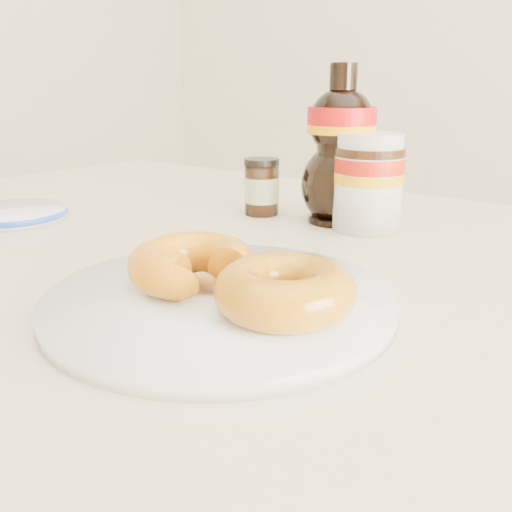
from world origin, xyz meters
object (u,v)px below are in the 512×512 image
Objects in this scene: dining_table at (247,322)px; blue_rim_saucer at (12,214)px; plate at (220,300)px; dark_jar at (262,187)px; syrup_bottle at (341,145)px; nutella_jar at (368,179)px; donut_whole at (285,290)px; donut_bitten at (192,264)px.

blue_rim_saucer is at bearing -168.39° from dining_table.
plate is 3.70× the size of dark_jar.
syrup_bottle reaches higher than blue_rim_saucer.
dark_jar is 0.53× the size of blue_rim_saucer.
nutella_jar reaches higher than blue_rim_saucer.
donut_whole is at bearing -66.19° from syrup_bottle.
donut_bitten is at bearing -62.64° from dark_jar.
donut_whole is 0.40m from dark_jar.
nutella_jar is at bearing 95.11° from plate.
syrup_bottle is 0.46m from blue_rim_saucer.
blue_rim_saucer is (-0.51, 0.07, -0.03)m from donut_whole.
nutella_jar is (-0.10, 0.32, 0.03)m from donut_whole.
nutella_jar is 0.16m from dark_jar.
dining_table is at bearing -106.89° from nutella_jar.
donut_bitten is 1.38× the size of dark_jar.
nutella_jar is (-0.03, 0.32, 0.06)m from plate.
dark_jar reaches higher than donut_whole.
syrup_bottle is at bearing 13.52° from dark_jar.
blue_rim_saucer is at bearing -148.60° from nutella_jar.
donut_bitten is 0.34m from syrup_bottle.
donut_bitten is 0.73× the size of blue_rim_saucer.
donut_whole is at bearing -50.01° from dark_jar.
donut_bitten is 0.42m from blue_rim_saucer.
donut_whole is (0.07, -0.00, 0.03)m from plate.
nutella_jar is 0.60× the size of syrup_bottle.
dark_jar is (-0.19, 0.30, 0.03)m from plate.
nutella_jar is at bearing 73.11° from dining_table.
donut_bitten reaches higher than dining_table.
syrup_bottle is (-0.15, 0.33, 0.07)m from donut_whole.
donut_whole is 0.52m from blue_rim_saucer.
nutella_jar reaches higher than donut_bitten.
nutella_jar is 0.82× the size of blue_rim_saucer.
dark_jar reaches higher than dining_table.
donut_bitten reaches higher than plate.
plate is 0.04m from donut_bitten.
donut_whole is 0.72× the size of blue_rim_saucer.
dark_jar reaches higher than donut_bitten.
dining_table is 6.76× the size of syrup_bottle.
dark_jar is at bearing 122.60° from dining_table.
syrup_bottle is at bearing 79.03° from donut_bitten.
blue_rim_saucer is at bearing -136.54° from dark_jar.
donut_whole is 0.53× the size of syrup_bottle.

